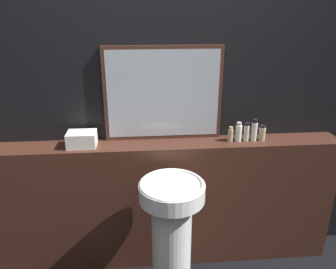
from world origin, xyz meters
TOP-DOWN VIEW (x-y plane):
  - wall_back at (0.00, 1.63)m, footprint 8.00×0.06m
  - vanity_counter at (0.00, 1.48)m, footprint 2.71×0.24m
  - pedestal_sink at (0.09, 1.09)m, footprint 0.41×0.41m
  - mirror at (0.07, 1.58)m, footprint 0.83×0.03m
  - towel_stack at (-0.50, 1.48)m, footprint 0.20×0.15m
  - shampoo_bottle at (0.55, 1.48)m, footprint 0.04×0.04m
  - conditioner_bottle at (0.60, 1.48)m, footprint 0.05×0.05m
  - lotion_bottle at (0.66, 1.48)m, footprint 0.04×0.04m
  - body_wash_bottle at (0.72, 1.48)m, footprint 0.04×0.04m
  - hand_soap_bottle at (0.78, 1.48)m, footprint 0.05×0.05m

SIDE VIEW (x-z plane):
  - vanity_counter at x=0.00m, z-range 0.00..0.99m
  - pedestal_sink at x=0.09m, z-range 0.07..0.97m
  - shampoo_bottle at x=0.55m, z-range 0.99..1.10m
  - towel_stack at x=-0.50m, z-range 0.99..1.10m
  - hand_soap_bottle at x=0.78m, z-range 0.99..1.10m
  - lotion_bottle at x=0.66m, z-range 0.99..1.12m
  - conditioner_bottle at x=0.60m, z-range 0.99..1.13m
  - body_wash_bottle at x=0.72m, z-range 0.99..1.15m
  - wall_back at x=0.00m, z-range 0.00..2.50m
  - mirror at x=0.07m, z-range 0.99..1.66m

